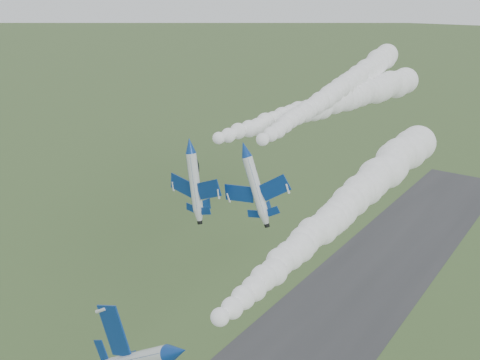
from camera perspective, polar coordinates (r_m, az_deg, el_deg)
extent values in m
cylinder|color=silver|center=(47.47, -6.78, -17.76)|extent=(2.41, 9.28, 2.28)
cone|color=silver|center=(50.95, -2.49, -14.68)|extent=(2.31, 2.01, 2.28)
cylinder|color=black|center=(51.68, -1.74, -14.12)|extent=(1.16, 0.68, 1.16)
cube|color=navy|center=(47.50, -7.98, -13.80)|extent=(2.88, 2.68, 4.36)
cube|color=navy|center=(49.97, -4.11, -13.43)|extent=(1.29, 1.23, 1.92)
cube|color=navy|center=(50.71, -2.28, -16.93)|extent=(1.29, 1.23, 1.92)
cube|color=navy|center=(49.09, -2.25, -15.08)|extent=(2.14, 1.79, 1.41)
cylinder|color=silver|center=(73.13, -5.36, 3.68)|extent=(2.81, 8.24, 1.64)
cone|color=navy|center=(70.05, -8.51, 2.82)|extent=(1.93, 2.34, 1.64)
cone|color=silver|center=(76.29, -2.57, 4.43)|extent=(1.87, 1.95, 1.64)
cylinder|color=black|center=(76.93, -2.05, 4.57)|extent=(0.90, 0.69, 0.83)
ellipsoid|color=black|center=(71.75, -6.66, 3.76)|extent=(1.49, 2.90, 1.09)
cube|color=navy|center=(75.84, -6.32, 3.80)|extent=(4.69, 2.93, 0.77)
cube|color=navy|center=(71.47, -3.38, 3.58)|extent=(4.69, 2.93, 0.77)
cube|color=navy|center=(76.86, -3.82, 4.35)|extent=(2.05, 1.33, 0.37)
cube|color=navy|center=(74.59, -2.24, 4.25)|extent=(2.05, 1.33, 0.37)
cube|color=navy|center=(75.37, -3.28, 5.20)|extent=(0.64, 1.58, 2.11)
cylinder|color=silver|center=(68.59, 0.52, 3.28)|extent=(2.50, 7.82, 1.74)
cone|color=navy|center=(64.58, -1.57, 2.22)|extent=(1.93, 2.18, 1.74)
cone|color=silver|center=(72.54, 2.32, 4.19)|extent=(1.90, 1.81, 1.74)
cylinder|color=black|center=(73.32, 2.65, 4.36)|extent=(0.93, 0.63, 0.88)
ellipsoid|color=black|center=(66.88, -0.42, 3.28)|extent=(1.42, 2.74, 1.16)
cube|color=navy|center=(70.71, -1.00, 2.94)|extent=(4.23, 2.59, 1.47)
cube|color=navy|center=(67.81, 2.78, 3.73)|extent=(4.23, 2.59, 1.47)
cube|color=navy|center=(72.59, 1.05, 3.83)|extent=(1.85, 1.18, 0.67)
cube|color=navy|center=(71.10, 3.02, 4.25)|extent=(1.85, 1.18, 0.67)
cube|color=navy|center=(71.52, 1.68, 4.91)|extent=(0.89, 1.53, 1.94)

